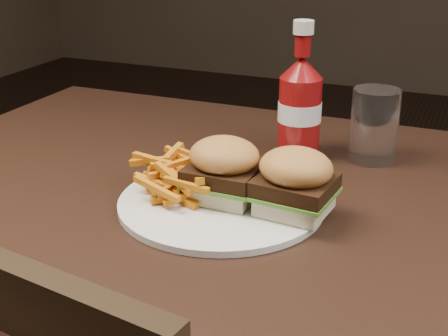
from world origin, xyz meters
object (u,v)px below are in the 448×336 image
at_px(dining_table, 274,219).
at_px(tumbler, 374,126).
at_px(ketchup_bottle, 299,119).
at_px(plate, 221,203).

xyz_separation_m(dining_table, tumbler, (0.09, 0.21, 0.08)).
xyz_separation_m(dining_table, ketchup_bottle, (-0.02, 0.18, 0.08)).
height_order(dining_table, plate, plate).
relative_size(ketchup_bottle, tumbler, 1.15).
relative_size(plate, tumbler, 2.36).
xyz_separation_m(dining_table, plate, (-0.06, -0.03, 0.03)).
height_order(ketchup_bottle, tumbler, ketchup_bottle).
bearing_deg(dining_table, ketchup_bottle, 97.23).
height_order(plate, tumbler, tumbler).
bearing_deg(ketchup_bottle, plate, -100.44).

